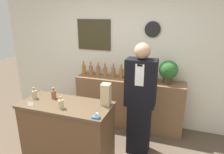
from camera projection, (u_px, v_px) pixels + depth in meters
name	position (u px, v px, depth m)	size (l,w,h in m)	color
back_wall	(122.00, 55.00, 3.85)	(5.20, 0.09, 2.70)	silver
back_shelf	(128.00, 103.00, 3.82)	(2.02, 0.39, 0.95)	brown
display_counter	(68.00, 133.00, 2.89)	(1.29, 0.59, 0.93)	brown
shopkeeper	(140.00, 101.00, 2.98)	(0.44, 0.27, 1.74)	black
potted_plant	(168.00, 70.00, 3.41)	(0.32, 0.32, 0.40)	#4C3D2D
paper_bag	(106.00, 94.00, 2.69)	(0.13, 0.13, 0.30)	tan
tape_dispenser	(96.00, 117.00, 2.37)	(0.09, 0.06, 0.07)	#2D66A8
price_card_left	(31.00, 104.00, 2.67)	(0.09, 0.02, 0.06)	white
counter_bottle_0	(34.00, 94.00, 2.91)	(0.07, 0.07, 0.17)	tan
counter_bottle_1	(54.00, 94.00, 2.91)	(0.07, 0.07, 0.17)	brown
counter_bottle_2	(61.00, 104.00, 2.61)	(0.07, 0.07, 0.17)	tan
shelf_bottle_0	(84.00, 69.00, 3.95)	(0.08, 0.08, 0.28)	#A36B36
shelf_bottle_1	(91.00, 70.00, 3.90)	(0.08, 0.08, 0.28)	#A36C3B
shelf_bottle_2	(98.00, 71.00, 3.85)	(0.08, 0.08, 0.28)	#A16A39
shelf_bottle_3	(105.00, 72.00, 3.78)	(0.08, 0.08, 0.28)	#9C693E
shelf_bottle_4	(113.00, 72.00, 3.75)	(0.08, 0.08, 0.28)	olive
shelf_bottle_5	(121.00, 73.00, 3.71)	(0.08, 0.08, 0.28)	#A06C39
shelf_bottle_6	(129.00, 74.00, 3.66)	(0.08, 0.08, 0.28)	#A16F32
shelf_bottle_7	(137.00, 75.00, 3.60)	(0.08, 0.08, 0.28)	#96673D
shelf_bottle_8	(146.00, 76.00, 3.55)	(0.08, 0.08, 0.28)	#99683D
shelf_bottle_9	(155.00, 77.00, 3.49)	(0.08, 0.08, 0.28)	#9F6832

